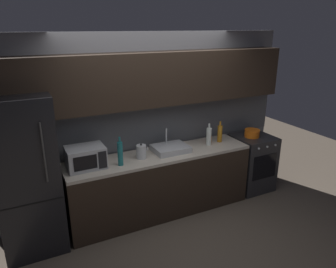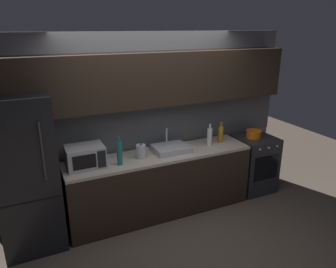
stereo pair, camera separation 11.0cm
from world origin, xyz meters
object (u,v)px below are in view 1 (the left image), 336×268
at_px(oven_range, 251,162).
at_px(wine_bottle_clear, 209,136).
at_px(kettle, 141,152).
at_px(wine_bottle_amber, 220,133).
at_px(refrigerator, 27,176).
at_px(microwave, 86,157).
at_px(wine_bottle_teal, 120,153).
at_px(cooking_pot, 252,133).
at_px(mug_orange, 209,139).

relative_size(oven_range, wine_bottle_clear, 2.76).
bearing_deg(oven_range, kettle, -179.56).
bearing_deg(wine_bottle_amber, refrigerator, -178.94).
relative_size(microwave, wine_bottle_teal, 1.22).
xyz_separation_m(microwave, cooking_pot, (2.60, -0.02, -0.07)).
height_order(microwave, wine_bottle_amber, wine_bottle_amber).
bearing_deg(oven_range, microwave, 179.57).
bearing_deg(mug_orange, kettle, -173.45).
height_order(refrigerator, cooking_pot, refrigerator).
relative_size(microwave, cooking_pot, 1.94).
bearing_deg(refrigerator, cooking_pot, 0.00).
relative_size(refrigerator, wine_bottle_amber, 5.88).
bearing_deg(oven_range, wine_bottle_clear, 179.22).
relative_size(wine_bottle_amber, cooking_pot, 1.35).
xyz_separation_m(oven_range, microwave, (-2.65, 0.02, 0.58)).
distance_m(microwave, wine_bottle_teal, 0.42).
height_order(oven_range, wine_bottle_teal, wine_bottle_teal).
height_order(refrigerator, wine_bottle_teal, refrigerator).
bearing_deg(oven_range, wine_bottle_amber, 175.36).
height_order(microwave, wine_bottle_clear, wine_bottle_clear).
bearing_deg(cooking_pot, wine_bottle_amber, 175.13).
xyz_separation_m(kettle, mug_orange, (1.15, 0.13, -0.05)).
bearing_deg(cooking_pot, wine_bottle_clear, 179.27).
bearing_deg(wine_bottle_amber, kettle, -177.09).
height_order(microwave, kettle, microwave).
height_order(oven_range, mug_orange, mug_orange).
bearing_deg(wine_bottle_amber, microwave, -179.11).
xyz_separation_m(wine_bottle_teal, cooking_pot, (2.20, 0.11, -0.10)).
bearing_deg(wine_bottle_amber, oven_range, -4.64).
bearing_deg(oven_range, wine_bottle_teal, -177.31).
bearing_deg(oven_range, cooking_pot, 178.26).
bearing_deg(wine_bottle_clear, wine_bottle_amber, 10.02).
xyz_separation_m(refrigerator, wine_bottle_amber, (2.70, 0.05, 0.09)).
bearing_deg(wine_bottle_teal, refrigerator, 174.35).
relative_size(oven_range, wine_bottle_amber, 2.81).
bearing_deg(microwave, wine_bottle_amber, 0.89).
relative_size(refrigerator, mug_orange, 20.12).
bearing_deg(wine_bottle_clear, microwave, 179.74).
distance_m(kettle, wine_bottle_teal, 0.34).
bearing_deg(refrigerator, microwave, 1.55).
distance_m(wine_bottle_teal, wine_bottle_amber, 1.63).
bearing_deg(kettle, wine_bottle_clear, 1.41).
bearing_deg(wine_bottle_teal, oven_range, 2.69).
height_order(kettle, cooking_pot, kettle).
bearing_deg(microwave, mug_orange, 2.99).
bearing_deg(oven_range, mug_orange, 171.43).
distance_m(microwave, kettle, 0.72).
relative_size(oven_range, cooking_pot, 3.79).
height_order(refrigerator, mug_orange, refrigerator).
bearing_deg(refrigerator, oven_range, -0.02).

